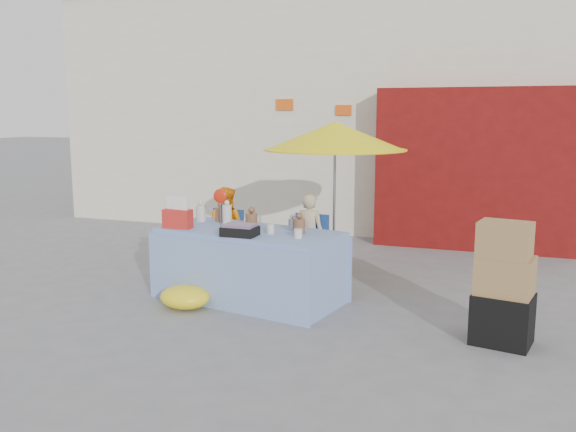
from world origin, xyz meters
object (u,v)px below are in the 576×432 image
at_px(box_stack, 504,288).
at_px(chair_left, 222,253).
at_px(chair_right, 306,260).
at_px(umbrella, 335,137).
at_px(vendor_beige, 309,235).
at_px(vendor_orange, 226,228).
at_px(market_table, 248,264).

bearing_deg(box_stack, chair_left, 156.75).
distance_m(chair_right, umbrella, 1.69).
bearing_deg(vendor_beige, chair_right, 94.24).
xyz_separation_m(vendor_orange, vendor_beige, (1.25, 0.00, -0.02)).
relative_size(chair_right, box_stack, 0.71).
distance_m(chair_right, box_stack, 2.98).
height_order(chair_right, vendor_orange, vendor_orange).
xyz_separation_m(chair_right, box_stack, (2.49, -1.61, 0.30)).
bearing_deg(vendor_orange, vendor_beige, -176.20).
relative_size(market_table, vendor_orange, 2.01).
distance_m(market_table, umbrella, 2.13).
bearing_deg(market_table, vendor_beige, 85.03).
bearing_deg(market_table, umbrella, 75.89).
distance_m(chair_left, chair_right, 1.25).
xyz_separation_m(market_table, box_stack, (2.85, -0.49, 0.12)).
bearing_deg(chair_left, vendor_beige, 9.93).
height_order(market_table, vendor_orange, market_table).
height_order(market_table, umbrella, umbrella).
relative_size(vendor_beige, umbrella, 0.55).
distance_m(chair_left, umbrella, 2.27).
relative_size(vendor_beige, box_stack, 0.95).
distance_m(vendor_orange, vendor_beige, 1.25).
bearing_deg(umbrella, vendor_beige, -153.43).
distance_m(market_table, chair_left, 1.44).
bearing_deg(chair_right, market_table, -104.20).
height_order(chair_left, umbrella, umbrella).
distance_m(vendor_orange, box_stack, 4.13).
relative_size(chair_right, vendor_beige, 0.75).
distance_m(chair_left, vendor_beige, 1.29).
relative_size(vendor_orange, umbrella, 0.56).
distance_m(chair_left, vendor_orange, 0.36).
xyz_separation_m(vendor_orange, box_stack, (3.74, -1.74, -0.04)).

